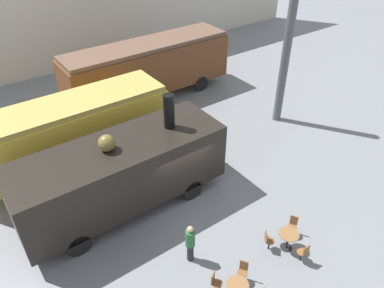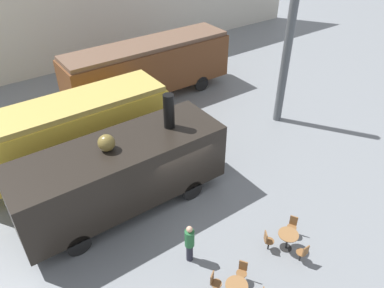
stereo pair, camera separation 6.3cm
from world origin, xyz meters
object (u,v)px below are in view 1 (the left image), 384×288
cafe_chair_0 (293,224)px  cafe_table_mid (237,288)px  cafe_table_near (288,237)px  visitor_person (190,242)px  passenger_coach_wooden (148,66)px  steam_locomotive (122,171)px  passenger_coach_vintage (72,129)px

cafe_chair_0 → cafe_table_mid: bearing=-15.4°
cafe_table_near → visitor_person: (-3.17, 1.66, 0.34)m
passenger_coach_wooden → cafe_table_near: (-1.93, -13.11, -1.48)m
steam_locomotive → cafe_chair_0: (4.39, -5.09, -1.31)m
passenger_coach_vintage → steam_locomotive: steam_locomotive is taller
passenger_coach_wooden → steam_locomotive: 9.54m
passenger_coach_vintage → cafe_table_near: (4.28, -9.16, -1.46)m
cafe_chair_0 → cafe_table_near: bearing=-0.0°
cafe_table_mid → cafe_chair_0: size_ratio=0.83×
passenger_coach_wooden → cafe_table_near: 13.33m
passenger_coach_wooden → visitor_person: size_ratio=6.15×
steam_locomotive → visitor_person: steam_locomotive is taller
passenger_coach_wooden → cafe_chair_0: (-1.28, -12.76, -1.53)m
steam_locomotive → cafe_chair_0: 6.85m
steam_locomotive → visitor_person: 3.94m
visitor_person → steam_locomotive: bearing=98.6°
visitor_person → cafe_table_mid: bearing=-81.4°
cafe_table_near → steam_locomotive: bearing=124.5°
passenger_coach_vintage → cafe_table_near: bearing=-64.9°
passenger_coach_wooden → cafe_chair_0: bearing=-95.7°
cafe_chair_0 → visitor_person: 4.05m
passenger_coach_wooden → cafe_chair_0: size_ratio=11.73×
cafe_chair_0 → visitor_person: bearing=-47.4°
passenger_coach_wooden → passenger_coach_vintage: bearing=-147.6°
passenger_coach_wooden → steam_locomotive: (-5.68, -7.66, -0.22)m
steam_locomotive → visitor_person: (0.58, -3.79, -0.92)m
cafe_table_near → visitor_person: size_ratio=0.45×
passenger_coach_vintage → cafe_table_near: 10.22m
cafe_chair_0 → passenger_coach_wooden: bearing=-124.3°
steam_locomotive → passenger_coach_vintage: bearing=98.3°
cafe_table_near → visitor_person: 3.59m
passenger_coach_wooden → cafe_table_mid: bearing=-109.4°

